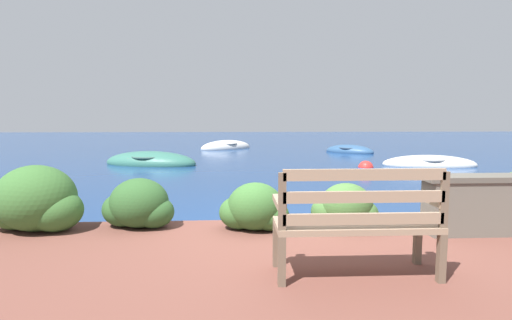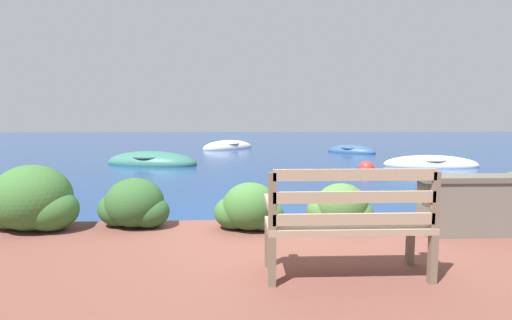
{
  "view_description": "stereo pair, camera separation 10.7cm",
  "coord_description": "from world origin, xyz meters",
  "px_view_note": "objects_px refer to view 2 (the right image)",
  "views": [
    {
      "loc": [
        -0.74,
        -5.07,
        1.53
      ],
      "look_at": [
        -0.2,
        5.57,
        0.42
      ],
      "focal_mm": 28.0,
      "sensor_mm": 36.0,
      "label": 1
    },
    {
      "loc": [
        -0.64,
        -5.08,
        1.53
      ],
      "look_at": [
        -0.2,
        5.57,
        0.42
      ],
      "focal_mm": 28.0,
      "sensor_mm": 36.0,
      "label": 2
    }
  ],
  "objects_px": {
    "park_bench": "(348,220)",
    "mooring_buoy": "(366,169)",
    "rowboat_outer": "(228,148)",
    "rowboat_mid": "(152,163)",
    "rowboat_nearest": "(431,165)",
    "rowboat_far": "(351,151)"
  },
  "relations": [
    {
      "from": "rowboat_mid",
      "to": "rowboat_nearest",
      "type": "bearing_deg",
      "value": -169.25
    },
    {
      "from": "park_bench",
      "to": "rowboat_outer",
      "type": "distance_m",
      "value": 16.98
    },
    {
      "from": "park_bench",
      "to": "mooring_buoy",
      "type": "relative_size",
      "value": 2.73
    },
    {
      "from": "rowboat_outer",
      "to": "mooring_buoy",
      "type": "distance_m",
      "value": 9.7
    },
    {
      "from": "rowboat_outer",
      "to": "rowboat_nearest",
      "type": "bearing_deg",
      "value": 92.36
    },
    {
      "from": "rowboat_nearest",
      "to": "mooring_buoy",
      "type": "xyz_separation_m",
      "value": [
        -2.45,
        -1.11,
        0.02
      ]
    },
    {
      "from": "mooring_buoy",
      "to": "rowboat_outer",
      "type": "bearing_deg",
      "value": 116.1
    },
    {
      "from": "park_bench",
      "to": "rowboat_far",
      "type": "relative_size",
      "value": 0.58
    },
    {
      "from": "park_bench",
      "to": "rowboat_mid",
      "type": "bearing_deg",
      "value": 103.53
    },
    {
      "from": "mooring_buoy",
      "to": "rowboat_nearest",
      "type": "bearing_deg",
      "value": 24.46
    },
    {
      "from": "park_bench",
      "to": "rowboat_nearest",
      "type": "xyz_separation_m",
      "value": [
        5.24,
        9.31,
        -0.65
      ]
    },
    {
      "from": "rowboat_mid",
      "to": "rowboat_far",
      "type": "relative_size",
      "value": 1.46
    },
    {
      "from": "rowboat_mid",
      "to": "mooring_buoy",
      "type": "bearing_deg",
      "value": 179.62
    },
    {
      "from": "rowboat_nearest",
      "to": "mooring_buoy",
      "type": "distance_m",
      "value": 2.69
    },
    {
      "from": "rowboat_nearest",
      "to": "rowboat_mid",
      "type": "distance_m",
      "value": 9.09
    },
    {
      "from": "rowboat_nearest",
      "to": "mooring_buoy",
      "type": "height_order",
      "value": "rowboat_nearest"
    },
    {
      "from": "rowboat_mid",
      "to": "rowboat_outer",
      "type": "xyz_separation_m",
      "value": [
        2.34,
        6.78,
        -0.0
      ]
    },
    {
      "from": "park_bench",
      "to": "rowboat_mid",
      "type": "distance_m",
      "value": 10.84
    },
    {
      "from": "rowboat_nearest",
      "to": "mooring_buoy",
      "type": "bearing_deg",
      "value": 34.78
    },
    {
      "from": "rowboat_outer",
      "to": "rowboat_mid",
      "type": "bearing_deg",
      "value": 31.87
    },
    {
      "from": "rowboat_nearest",
      "to": "rowboat_outer",
      "type": "xyz_separation_m",
      "value": [
        -6.72,
        7.6,
        0.01
      ]
    },
    {
      "from": "park_bench",
      "to": "rowboat_outer",
      "type": "height_order",
      "value": "park_bench"
    }
  ]
}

